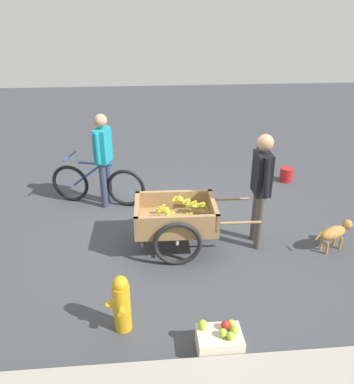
% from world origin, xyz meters
% --- Properties ---
extents(ground_plane, '(24.00, 24.00, 0.00)m').
position_xyz_m(ground_plane, '(0.00, 0.00, 0.00)').
color(ground_plane, '#3D3F44').
extents(fruit_cart, '(1.67, 0.96, 0.73)m').
position_xyz_m(fruit_cart, '(0.06, 0.36, 0.44)').
color(fruit_cart, '#937047').
rests_on(fruit_cart, ground).
extents(vendor_person, '(0.22, 0.56, 1.63)m').
position_xyz_m(vendor_person, '(-1.08, 0.38, 0.98)').
color(vendor_person, '#4C4742').
rests_on(vendor_person, ground).
extents(bicycle, '(1.61, 0.60, 0.85)m').
position_xyz_m(bicycle, '(1.27, -1.09, 0.35)').
color(bicycle, black).
rests_on(bicycle, ground).
extents(cyclist_person, '(0.29, 0.54, 1.57)m').
position_xyz_m(cyclist_person, '(1.13, -1.05, 0.94)').
color(cyclist_person, '#333851').
rests_on(cyclist_person, ground).
extents(dog, '(0.63, 0.35, 0.40)m').
position_xyz_m(dog, '(-2.12, 0.62, 0.27)').
color(dog, '#AD7A38').
rests_on(dog, ground).
extents(fire_hydrant, '(0.25, 0.25, 0.67)m').
position_xyz_m(fire_hydrant, '(0.75, 1.86, 0.33)').
color(fire_hydrant, gold).
rests_on(fire_hydrant, ground).
extents(plastic_bucket, '(0.25, 0.25, 0.27)m').
position_xyz_m(plastic_bucket, '(-2.27, -1.72, 0.13)').
color(plastic_bucket, '#B21E1E').
rests_on(plastic_bucket, ground).
extents(apple_crate, '(0.44, 0.32, 0.32)m').
position_xyz_m(apple_crate, '(-0.21, 2.24, 0.13)').
color(apple_crate, beige).
rests_on(apple_crate, ground).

